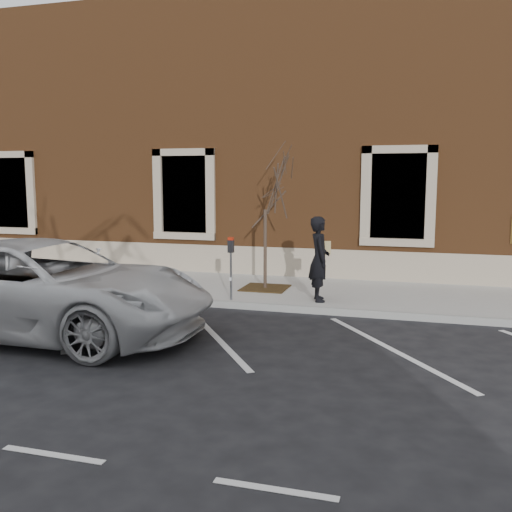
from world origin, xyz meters
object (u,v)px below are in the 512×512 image
(parking_meter, at_px, (231,257))
(white_truck, at_px, (43,288))
(man, at_px, (319,259))
(sapling, at_px, (265,188))

(parking_meter, distance_m, white_truck, 4.07)
(white_truck, bearing_deg, parking_meter, -39.50)
(man, height_order, sapling, sapling)
(parking_meter, xyz_separation_m, white_truck, (-2.58, -3.14, -0.26))
(white_truck, bearing_deg, man, -51.35)
(parking_meter, xyz_separation_m, sapling, (0.39, 1.48, 1.50))
(man, xyz_separation_m, sapling, (-1.52, 1.02, 1.54))
(sapling, bearing_deg, white_truck, -122.72)
(sapling, distance_m, white_truck, 5.77)
(sapling, relative_size, white_truck, 0.56)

